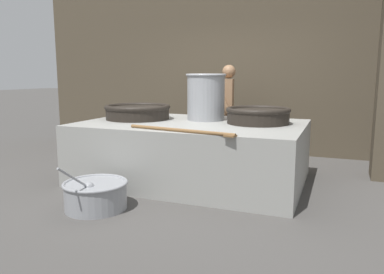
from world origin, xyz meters
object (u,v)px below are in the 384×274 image
object	(u,v)px
stock_pot	(206,96)
giant_wok_far	(258,115)
cook	(228,109)
prep_bowl_vegetables	(96,194)
giant_wok_near	(138,111)

from	to	relation	value
stock_pot	giant_wok_far	bearing A→B (deg)	-9.13
cook	prep_bowl_vegetables	world-z (taller)	cook
giant_wok_near	stock_pot	xyz separation A→B (m)	(0.98, 0.26, 0.23)
giant_wok_near	giant_wok_far	size ratio (longest dim) A/B	1.12
giant_wok_near	cook	size ratio (longest dim) A/B	0.59
stock_pot	cook	xyz separation A→B (m)	(0.00, 1.13, -0.28)
cook	giant_wok_far	bearing A→B (deg)	110.19
cook	giant_wok_near	bearing A→B (deg)	42.90
cook	prep_bowl_vegetables	xyz separation A→B (m)	(-0.65, -2.95, -0.72)
giant_wok_near	giant_wok_far	bearing A→B (deg)	4.40
stock_pot	prep_bowl_vegetables	size ratio (longest dim) A/B	0.72
stock_pot	cook	world-z (taller)	cook
giant_wok_far	cook	world-z (taller)	cook
giant_wok_near	stock_pot	size ratio (longest dim) A/B	1.45
giant_wok_far	cook	size ratio (longest dim) A/B	0.53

